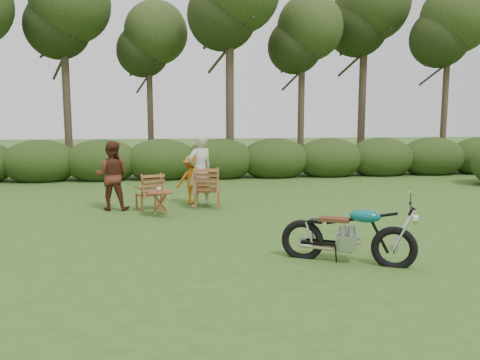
{
  "coord_description": "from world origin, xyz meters",
  "views": [
    {
      "loc": [
        -1.54,
        -7.29,
        2.13
      ],
      "look_at": [
        -0.28,
        1.72,
        0.9
      ],
      "focal_mm": 35.0,
      "sensor_mm": 36.0,
      "label": 1
    }
  ],
  "objects": [
    {
      "name": "lawn_chair_left",
      "position": [
        -2.16,
        3.55,
        0.0
      ],
      "size": [
        0.76,
        0.76,
        0.85
      ],
      "primitive_type": null,
      "rotation": [
        0.0,
        0.0,
        3.54
      ],
      "color": "brown",
      "rests_on": "ground"
    },
    {
      "name": "cup",
      "position": [
        -1.9,
        2.81,
        0.59
      ],
      "size": [
        0.14,
        0.14,
        0.09
      ],
      "primitive_type": "imported",
      "rotation": [
        0.0,
        0.0,
        0.34
      ],
      "color": "beige",
      "rests_on": "side_table"
    },
    {
      "name": "tree_line",
      "position": [
        0.5,
        9.74,
        3.81
      ],
      "size": [
        22.52,
        11.62,
        8.14
      ],
      "color": "#362C1D",
      "rests_on": "ground"
    },
    {
      "name": "lawn_chair_right",
      "position": [
        -0.8,
        3.64,
        0.0
      ],
      "size": [
        0.74,
        0.74,
        0.96
      ],
      "primitive_type": null,
      "rotation": [
        0.0,
        0.0,
        3.02
      ],
      "color": "brown",
      "rests_on": "ground"
    },
    {
      "name": "ground",
      "position": [
        0.0,
        0.0,
        0.0
      ],
      "size": [
        80.0,
        80.0,
        0.0
      ],
      "primitive_type": "plane",
      "color": "#2E511B",
      "rests_on": "ground"
    },
    {
      "name": "child",
      "position": [
        -1.14,
        4.17,
        0.0
      ],
      "size": [
        0.85,
        0.6,
        1.19
      ],
      "primitive_type": "imported",
      "rotation": [
        0.0,
        0.0,
        3.36
      ],
      "color": "orange",
      "rests_on": "ground"
    },
    {
      "name": "motorcycle",
      "position": [
        0.94,
        -0.88,
        0.0
      ],
      "size": [
        1.98,
        1.47,
        1.06
      ],
      "primitive_type": null,
      "rotation": [
        0.0,
        0.0,
        -0.47
      ],
      "color": "#0C9D9B",
      "rests_on": "ground"
    },
    {
      "name": "adult_b",
      "position": [
        -2.98,
        3.64,
        0.0
      ],
      "size": [
        0.83,
        0.68,
        1.59
      ],
      "primitive_type": "imported",
      "rotation": [
        0.0,
        0.0,
        3.03
      ],
      "color": "#502417",
      "rests_on": "ground"
    },
    {
      "name": "side_table",
      "position": [
        -1.87,
        2.77,
        0.27
      ],
      "size": [
        0.54,
        0.45,
        0.54
      ],
      "primitive_type": null,
      "rotation": [
        0.0,
        0.0,
        0.02
      ],
      "color": "brown",
      "rests_on": "ground"
    },
    {
      "name": "adult_a",
      "position": [
        -0.96,
        3.76,
        0.0
      ],
      "size": [
        0.76,
        0.68,
        1.75
      ],
      "primitive_type": "imported",
      "rotation": [
        0.0,
        0.0,
        3.66
      ],
      "color": "#BBB69A",
      "rests_on": "ground"
    }
  ]
}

